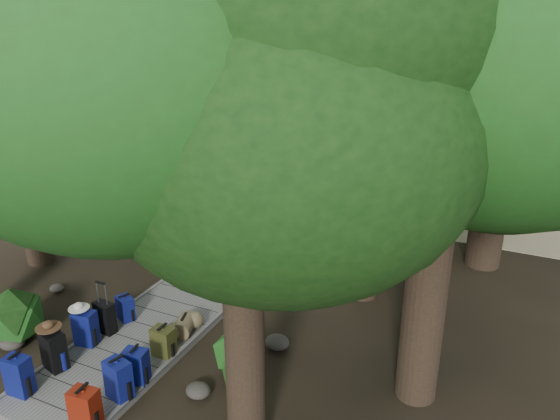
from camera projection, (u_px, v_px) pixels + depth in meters
The scene contains 49 objects.
ground at pixel (207, 287), 12.51m from camera, with size 120.00×120.00×0.00m, color #2E2417.
sand_beach at pixel (388, 137), 25.99m from camera, with size 40.00×22.00×0.02m, color tan.
water_bay at pixel (45, 76), 46.29m from camera, with size 50.00×60.00×0.02m, color #25424C.
distant_hill at pixel (143, 51), 68.86m from camera, with size 32.00×16.00×12.00m, color black.
boardwalk at pixel (229, 266), 13.33m from camera, with size 2.00×12.00×0.12m, color gray.
backpack_left_a at pixel (18, 374), 8.84m from camera, with size 0.40×0.28×0.76m, color navy, non-canonical shape.
backpack_left_b at pixel (53, 349), 9.46m from camera, with size 0.42×0.30×0.78m, color black, non-canonical shape.
backpack_left_c at pixel (85, 326), 10.13m from camera, with size 0.40×0.29×0.74m, color navy, non-canonical shape.
backpack_left_d at pixel (125, 307), 10.95m from camera, with size 0.36×0.26×0.55m, color navy, non-canonical shape.
backpack_right_a at pixel (85, 407), 8.13m from camera, with size 0.41×0.29×0.74m, color maroon, non-canonical shape.
backpack_right_b at pixel (118, 378), 8.76m from camera, with size 0.42×0.29×0.75m, color navy, non-canonical shape.
backpack_right_c at pixel (136, 364), 9.13m from camera, with size 0.39×0.28×0.67m, color navy, non-canonical shape.
backpack_right_d at pixel (163, 340), 9.84m from camera, with size 0.39×0.28×0.60m, color #42421B, non-canonical shape.
duffel_right_khaki at pixel (184, 325), 10.51m from camera, with size 0.35×0.53×0.35m, color brown, non-canonical shape.
suitcase_on_boardwalk at pixel (105, 317), 10.51m from camera, with size 0.41×0.22×0.63m, color black, non-canonical shape.
lone_suitcase_on_sand at pixel (341, 178), 18.86m from camera, with size 0.46×0.26×0.72m, color black, non-canonical shape.
hat_brown at pixel (48, 324), 9.34m from camera, with size 0.44×0.44×0.13m, color #51351E, non-canonical shape.
hat_white at pixel (78, 305), 9.99m from camera, with size 0.38×0.38×0.13m, color silver, non-canonical shape.
kayak at pixel (282, 154), 22.52m from camera, with size 0.64×2.92×0.29m, color #A2220D.
sun_lounger at pixel (435, 178), 18.94m from camera, with size 0.67×2.06×0.67m, color silver, non-canonical shape.
tree_right_a at pixel (240, 194), 6.67m from camera, with size 4.73×4.73×7.89m, color black, non-canonical shape.
tree_right_b at pixel (446, 109), 7.41m from camera, with size 5.34×5.34×9.54m, color black, non-canonical shape.
tree_right_c at pixel (375, 75), 10.46m from camera, with size 5.54×5.54×9.60m, color black, non-canonical shape.
tree_right_d at pixel (519, 11), 11.44m from camera, with size 6.47×6.47×11.87m, color black, non-canonical shape.
tree_right_e at pixel (454, 77), 15.04m from camera, with size 4.60×4.60×8.28m, color black, non-canonical shape.
tree_left_b at pixel (8, 69), 12.03m from camera, with size 5.24×5.24×9.43m, color black, non-canonical shape.
tree_left_c at pixel (153, 71), 15.38m from camera, with size 4.90×4.90×8.52m, color black, non-canonical shape.
tree_back_a at pixel (358, 26), 24.50m from camera, with size 5.78×5.78×10.00m, color black, non-canonical shape.
tree_back_b at pixel (438, 39), 23.32m from camera, with size 5.08×5.08×9.06m, color black, non-canonical shape.
tree_back_c at pixel (515, 33), 21.73m from camera, with size 5.44×5.44×9.80m, color black, non-canonical shape.
tree_back_d at pixel (281, 41), 25.77m from camera, with size 5.17×5.17×8.62m, color black, non-canonical shape.
palm_right_a at pixel (403, 82), 14.77m from camera, with size 4.77×4.77×8.12m, color #194713, non-canonical shape.
palm_right_b at pixel (520, 62), 18.13m from camera, with size 4.36×4.36×8.42m, color #194713, non-canonical shape.
palm_right_c at pixel (425, 75), 20.66m from camera, with size 4.36×4.36×6.94m, color #194713, non-canonical shape.
palm_left_a at pixel (188, 86), 18.61m from camera, with size 4.23×4.23×6.74m, color #194713, non-canonical shape.
rock_left_a at pixel (12, 342), 10.28m from camera, with size 0.48×0.43×0.27m, color #4C473F, non-canonical shape.
rock_left_b at pixel (57, 288), 12.27m from camera, with size 0.33×0.29×0.18m, color #4C473F, non-canonical shape.
rock_left_c at pixel (177, 258), 13.53m from camera, with size 0.55×0.50×0.30m, color #4C473F, non-canonical shape.
rock_left_d at pixel (190, 220), 16.06m from camera, with size 0.27×0.24×0.15m, color #4C473F, non-canonical shape.
rock_right_a at pixel (198, 390), 9.03m from camera, with size 0.42×0.38×0.23m, color #4C473F, non-canonical shape.
rock_right_b at pixel (277, 342), 10.28m from camera, with size 0.47×0.42×0.26m, color #4C473F, non-canonical shape.
rock_right_c at pixel (311, 277), 12.77m from camera, with size 0.33×0.29×0.18m, color #4C473F, non-canonical shape.
rock_right_d at pixel (365, 243), 14.38m from camera, with size 0.54×0.49×0.30m, color #4C473F, non-canonical shape.
shrub_left_a at pixel (18, 312), 10.54m from camera, with size 1.14×1.14×1.02m, color #205319, non-canonical shape.
shrub_left_b at pixel (175, 235), 14.22m from camera, with size 0.94×0.94×0.84m, color #205319, non-canonical shape.
shrub_left_c at pixel (225, 186), 17.41m from camera, with size 1.31×1.31×1.18m, color #205319, non-canonical shape.
shrub_right_a at pixel (236, 361), 9.33m from camera, with size 0.86×0.86×0.78m, color #205319, non-canonical shape.
shrub_right_b at pixel (335, 244), 13.39m from camera, with size 1.21×1.21×1.09m, color #205319, non-canonical shape.
shrub_right_c at pixel (358, 208), 16.13m from camera, with size 0.84×0.84×0.76m, color #205319, non-canonical shape.
Camera 1 is at (6.20, -9.25, 6.18)m, focal length 35.00 mm.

